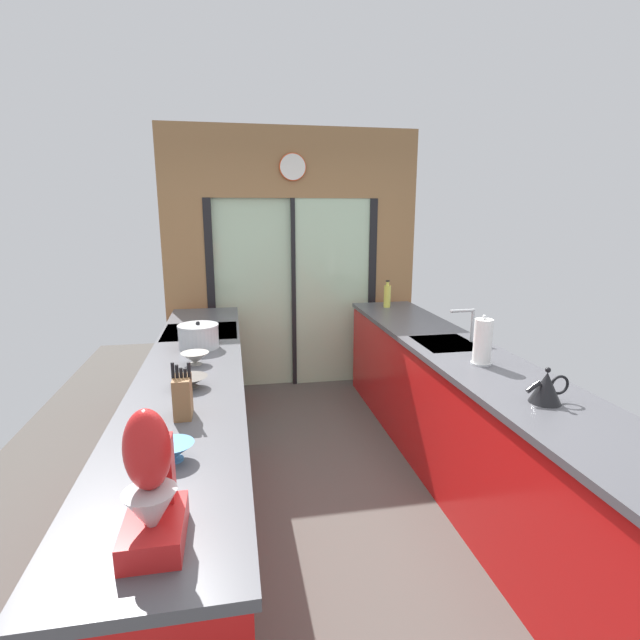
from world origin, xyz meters
TOP-DOWN VIEW (x-y plane):
  - ground_plane at (0.00, 0.60)m, footprint 5.04×7.60m
  - back_wall_unit at (0.00, 2.40)m, footprint 2.64×0.12m
  - left_counter_run at (-0.91, 0.13)m, footprint 0.62×3.80m
  - right_counter_run at (0.91, 0.30)m, footprint 0.62×3.80m
  - sink_faucet at (1.06, 0.55)m, footprint 0.19×0.02m
  - oven_range at (-0.91, 1.25)m, footprint 0.60×0.60m
  - mixing_bowl_near at (-0.89, -0.85)m, footprint 0.16×0.16m
  - mixing_bowl_mid at (-0.89, -0.06)m, footprint 0.19×0.19m
  - mixing_bowl_far at (-0.89, 0.36)m, footprint 0.17×0.17m
  - knife_block at (-0.89, -0.44)m, footprint 0.09×0.14m
  - stand_mixer at (-0.89, -1.33)m, footprint 0.17×0.27m
  - stock_pot at (-0.89, 0.74)m, footprint 0.28×0.28m
  - kettle at (0.89, -0.60)m, footprint 0.24×0.16m
  - soap_bottle at (0.89, 1.92)m, footprint 0.07×0.07m
  - paper_towel_roll at (0.89, 0.04)m, footprint 0.13×0.13m

SIDE VIEW (x-z plane):
  - ground_plane at x=0.00m, z-range -0.02..0.00m
  - oven_range at x=-0.91m, z-range 0.00..0.92m
  - right_counter_run at x=0.91m, z-range 0.00..0.92m
  - left_counter_run at x=-0.91m, z-range 0.01..0.93m
  - mixing_bowl_mid at x=-0.89m, z-range 0.92..0.99m
  - mixing_bowl_near at x=-0.89m, z-range 0.92..0.99m
  - mixing_bowl_far at x=-0.89m, z-range 0.92..1.00m
  - kettle at x=0.89m, z-range 0.91..1.09m
  - stock_pot at x=-0.89m, z-range 0.91..1.10m
  - knife_block at x=-0.89m, z-range 0.89..1.16m
  - soap_bottle at x=0.89m, z-range 0.90..1.17m
  - paper_towel_roll at x=0.89m, z-range 0.90..1.22m
  - stand_mixer at x=-0.89m, z-range 0.87..1.29m
  - sink_faucet at x=1.06m, z-range 0.96..1.21m
  - back_wall_unit at x=0.00m, z-range 0.17..2.87m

